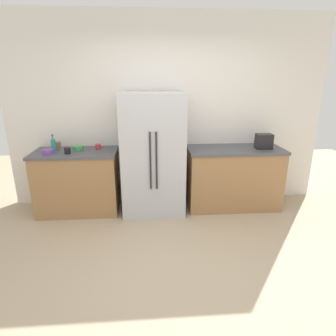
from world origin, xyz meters
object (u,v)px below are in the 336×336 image
Objects in this scene: refrigerator at (153,154)px; cup_c at (67,151)px; cup_a at (58,145)px; bowl_a at (78,148)px; bowl_b at (48,152)px; toaster at (264,141)px; bottle_a at (53,145)px; cup_b at (98,146)px.

cup_c is at bearing -176.21° from refrigerator.
cup_a is at bearing 124.56° from cup_c.
bowl_a is 0.40m from bowl_b.
toaster is 2.67m from bowl_a.
cup_c reaches higher than bowl_a.
refrigerator reaches higher than bottle_a.
bottle_a is at bearing 175.53° from refrigerator.
refrigerator reaches higher than toaster.
bowl_a is at bearing 174.54° from refrigerator.
refrigerator is 7.45× the size of bottle_a.
cup_b is 0.28m from bowl_a.
bowl_a is (0.31, -0.13, -0.02)m from cup_a.
cup_b is (0.61, 0.06, -0.05)m from bottle_a.
bottle_a is (-3.00, 0.11, -0.02)m from toaster.
refrigerator is at bearing -4.47° from bottle_a.
bottle_a is 0.61m from cup_b.
refrigerator is 1.17m from cup_c.
cup_c is 0.58× the size of bowl_b.
refrigerator is 0.81m from cup_b.
bowl_b is at bearing -177.41° from refrigerator.
cup_a is at bearing 78.03° from bottle_a.
bowl_a is (0.10, 0.18, -0.01)m from cup_c.
refrigerator is at bearing -9.48° from cup_a.
cup_a is 0.30m from bowl_b.
bowl_a is (-2.66, 0.10, -0.08)m from toaster.
cup_a is at bearing 175.57° from toaster.
cup_b is (-2.39, 0.17, -0.07)m from toaster.
bowl_b is (-3.03, -0.06, -0.08)m from toaster.
cup_a is (-1.37, 0.23, 0.10)m from refrigerator.
cup_a is at bearing 79.32° from bowl_b.
bowl_b is at bearing 177.32° from cup_c.
cup_a is 0.34m from bowl_a.
bottle_a is 0.34m from bowl_a.
refrigerator is at bearing 179.92° from toaster.
toaster is at bearing -0.08° from refrigerator.
toaster reaches higher than cup_c.
toaster reaches higher than cup_a.
bottle_a reaches higher than cup_a.
refrigerator is 1.61m from toaster.
cup_c is 0.60× the size of bowl_a.
cup_b reaches higher than bowl_a.
toaster is 1.60× the size of bowl_a.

